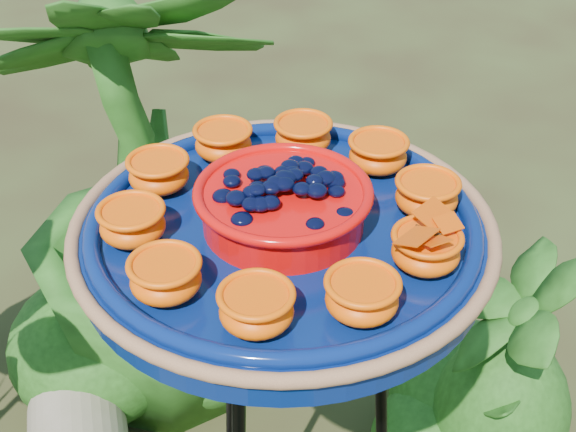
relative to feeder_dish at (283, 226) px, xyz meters
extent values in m
torus|color=black|center=(0.00, 0.00, -0.05)|extent=(0.36, 0.36, 0.02)
cylinder|color=#071A56|center=(0.00, 0.00, -0.02)|extent=(0.64, 0.64, 0.04)
torus|color=#AE784E|center=(0.00, 0.00, 0.00)|extent=(0.51, 0.51, 0.02)
torus|color=#071A56|center=(0.00, 0.00, 0.00)|extent=(0.47, 0.47, 0.02)
cylinder|color=red|center=(0.00, 0.00, 0.03)|extent=(0.25, 0.25, 0.05)
torus|color=red|center=(0.00, 0.00, 0.05)|extent=(0.21, 0.21, 0.01)
ellipsoid|color=black|center=(0.00, 0.00, 0.06)|extent=(0.17, 0.17, 0.03)
ellipsoid|color=#FF6F02|center=(0.17, -0.04, 0.02)|extent=(0.08, 0.08, 0.04)
cylinder|color=#F45D04|center=(0.17, -0.04, 0.04)|extent=(0.07, 0.07, 0.01)
ellipsoid|color=#FF6F02|center=(0.16, 0.06, 0.02)|extent=(0.08, 0.08, 0.04)
cylinder|color=#F45D04|center=(0.16, 0.06, 0.04)|extent=(0.07, 0.07, 0.01)
ellipsoid|color=#FF6F02|center=(0.09, 0.15, 0.02)|extent=(0.08, 0.08, 0.04)
cylinder|color=#F45D04|center=(0.09, 0.15, 0.04)|extent=(0.07, 0.07, 0.01)
ellipsoid|color=#FF6F02|center=(-0.01, 0.17, 0.02)|extent=(0.08, 0.08, 0.04)
cylinder|color=#F45D04|center=(-0.01, 0.17, 0.04)|extent=(0.07, 0.07, 0.01)
ellipsoid|color=#FF6F02|center=(-0.11, 0.13, 0.02)|extent=(0.08, 0.08, 0.04)
cylinder|color=#F45D04|center=(-0.11, 0.13, 0.04)|extent=(0.07, 0.07, 0.01)
ellipsoid|color=#FF6F02|center=(-0.17, 0.04, 0.02)|extent=(0.08, 0.08, 0.04)
cylinder|color=#F45D04|center=(-0.17, 0.04, 0.04)|extent=(0.07, 0.07, 0.01)
ellipsoid|color=#FF6F02|center=(-0.16, -0.06, 0.02)|extent=(0.08, 0.08, 0.04)
cylinder|color=#F45D04|center=(-0.16, -0.06, 0.04)|extent=(0.07, 0.07, 0.01)
ellipsoid|color=#FF6F02|center=(-0.09, -0.15, 0.02)|extent=(0.08, 0.08, 0.04)
cylinder|color=#F45D04|center=(-0.09, -0.15, 0.04)|extent=(0.07, 0.07, 0.01)
ellipsoid|color=#FF6F02|center=(0.01, -0.17, 0.02)|extent=(0.08, 0.08, 0.04)
cylinder|color=#F45D04|center=(0.01, -0.17, 0.04)|extent=(0.07, 0.07, 0.01)
ellipsoid|color=#FF6F02|center=(0.11, -0.13, 0.02)|extent=(0.08, 0.08, 0.04)
cylinder|color=#F45D04|center=(0.11, -0.13, 0.04)|extent=(0.07, 0.07, 0.01)
cylinder|color=black|center=(0.01, -0.17, 0.05)|extent=(0.01, 0.03, 0.00)
cube|color=#FF4B05|center=(-0.01, -0.17, 0.06)|extent=(0.05, 0.04, 0.01)
cube|color=#FF4B05|center=(0.04, -0.17, 0.06)|extent=(0.05, 0.04, 0.01)
imported|color=#1E4612|center=(0.47, 0.62, -0.45)|extent=(0.86, 0.86, 1.09)
imported|color=#1E4612|center=(0.56, -0.20, -0.66)|extent=(0.41, 0.34, 0.67)
camera|label=1|loc=(-0.65, -0.39, 0.56)|focal=50.00mm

